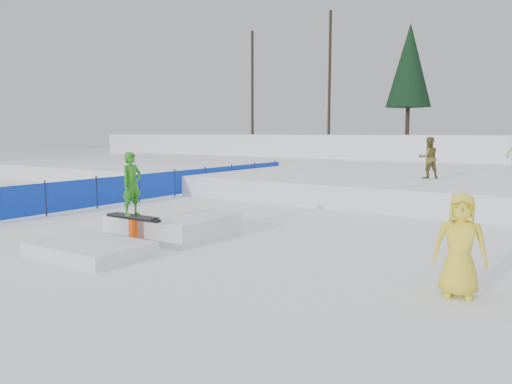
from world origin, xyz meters
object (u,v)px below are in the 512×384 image
Objects in this scene: safety_fence at (175,183)px; spectator_yellow at (460,245)px; walker_olive at (428,158)px; jib_rail_feature at (152,228)px.

safety_fence is 13.85m from spectator_yellow.
walker_olive is 12.06m from spectator_yellow.
walker_olive is 11.83m from jib_rail_feature.
jib_rail_feature is at bearing 163.98° from spectator_yellow.
spectator_yellow reaches higher than safety_fence.
safety_fence is at bearing 137.28° from spectator_yellow.
jib_rail_feature is at bearing 34.23° from walker_olive.
jib_rail_feature is (5.25, -6.40, -0.25)m from safety_fence.
spectator_yellow is 6.93m from jib_rail_feature.
safety_fence is at bearing -9.69° from walker_olive.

